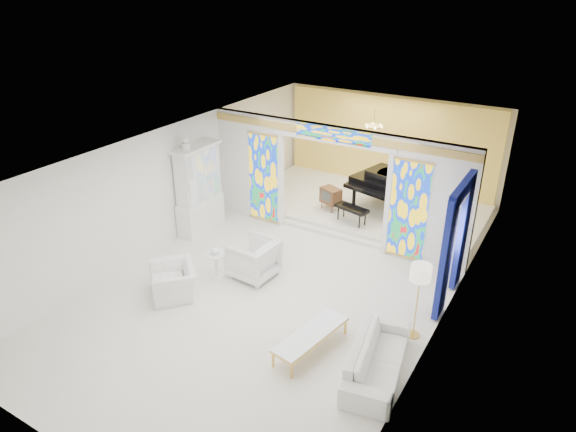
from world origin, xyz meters
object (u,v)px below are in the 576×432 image
Objects in this scene: grand_piano at (392,181)px; china_cabinet at (199,190)px; tv_console at (331,196)px; sofa at (377,358)px; armchair_left at (173,281)px; coffee_table at (311,335)px; armchair_right at (253,259)px.

china_cabinet is at bearing -123.34° from grand_piano.
tv_console is (-1.39, -1.11, -0.35)m from grand_piano.
sofa is at bearing -57.61° from grand_piano.
armchair_left is 0.60× the size of coffee_table.
sofa is (6.17, -2.74, -0.85)m from china_cabinet.
armchair_left is at bearing -30.87° from armchair_right.
armchair_left is 1.07× the size of armchair_right.
china_cabinet is 1.26× the size of sofa.
armchair_left is 4.68m from sofa.
tv_console is at bearing 119.93° from armchair_left.
armchair_right is 1.50× the size of tv_console.
armchair_right is at bearing 56.71° from sofa.
sofa is at bearing -34.57° from tv_console.
tv_console is at bearing -176.86° from armchair_right.
coffee_table is at bearing -45.24° from tv_console.
coffee_table is at bearing 82.68° from sofa.
tv_console is at bearing -127.86° from grand_piano.
sofa reaches higher than coffee_table.
tv_console is (2.58, 2.60, -0.57)m from china_cabinet.
china_cabinet is 3.71m from tv_console.
coffee_table is at bearing -68.29° from grand_piano.
armchair_left is 6.94m from grand_piano.
sofa is at bearing 71.09° from armchair_right.
grand_piano is (1.44, 4.93, 0.50)m from armchair_right.
armchair_left is (1.49, -2.74, -0.83)m from china_cabinet.
sofa is at bearing 41.53° from armchair_left.
grand_piano is (2.49, 6.45, 0.61)m from armchair_left.
china_cabinet reaches higher than coffee_table.
tv_console is (-2.32, 5.41, 0.26)m from coffee_table.
grand_piano is 1.82m from tv_console.
china_cabinet reaches higher than grand_piano.
china_cabinet is at bearing -111.92° from armchair_right.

